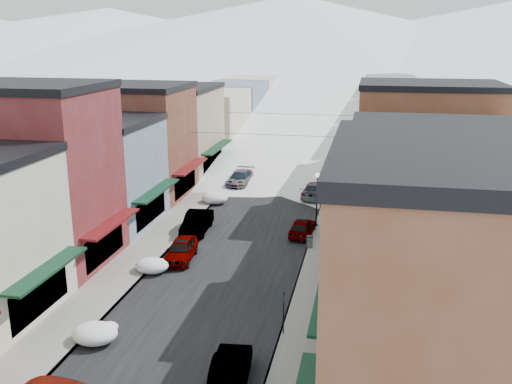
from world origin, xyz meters
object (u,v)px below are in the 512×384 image
at_px(car_dark_hatch, 197,222).
at_px(car_green_sedan, 230,370).
at_px(car_silver_sedan, 181,250).
at_px(trash_can, 310,241).
at_px(streetlamp_near, 317,193).

xyz_separation_m(car_dark_hatch, car_green_sedan, (7.65, -19.73, -0.09)).
relative_size(car_silver_sedan, trash_can, 5.05).
bearing_deg(car_dark_hatch, trash_can, -15.19).
bearing_deg(car_green_sedan, trash_can, -101.55).
xyz_separation_m(car_silver_sedan, trash_can, (8.71, 3.93, -0.16)).
height_order(car_silver_sedan, car_dark_hatch, car_dark_hatch).
bearing_deg(car_green_sedan, car_dark_hatch, -74.91).
relative_size(car_silver_sedan, streetlamp_near, 0.98).
relative_size(car_dark_hatch, streetlamp_near, 1.13).
xyz_separation_m(car_green_sedan, trash_can, (1.70, 17.82, -0.15)).
bearing_deg(car_dark_hatch, streetlamp_near, 15.07).
bearing_deg(trash_can, car_dark_hatch, 168.44).
height_order(car_dark_hatch, trash_can, car_dark_hatch).
bearing_deg(car_dark_hatch, car_green_sedan, -72.45).
relative_size(car_green_sedan, trash_can, 5.19).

